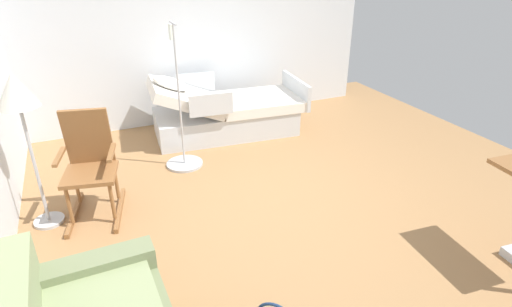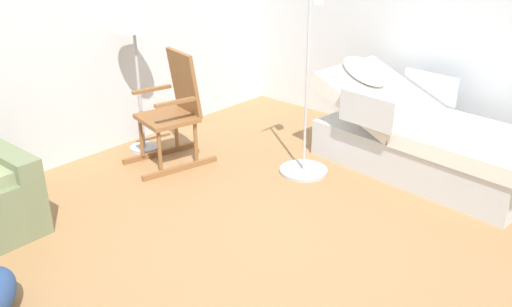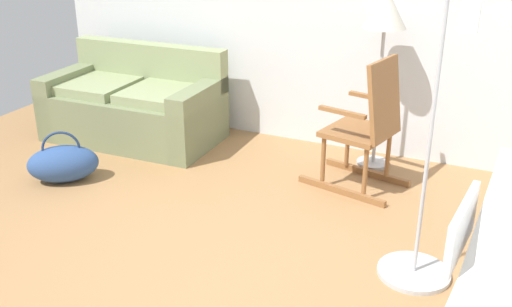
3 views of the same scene
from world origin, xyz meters
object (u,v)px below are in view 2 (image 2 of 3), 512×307
at_px(floor_lamp, 133,26).
at_px(iv_pole, 305,147).
at_px(rocking_chair, 174,111).
at_px(hospital_bed, 426,142).

bearing_deg(floor_lamp, iv_pole, -66.72).
xyz_separation_m(rocking_chair, floor_lamp, (-0.03, 0.46, 0.72)).
distance_m(hospital_bed, floor_lamp, 2.85).
height_order(hospital_bed, iv_pole, iv_pole).
bearing_deg(floor_lamp, hospital_bed, -59.31).
relative_size(rocking_chair, iv_pole, 0.62).
relative_size(rocking_chair, floor_lamp, 0.71).
xyz_separation_m(hospital_bed, floor_lamp, (-1.38, 2.32, 0.93)).
distance_m(rocking_chair, iv_pole, 1.25).
height_order(floor_lamp, iv_pole, iv_pole).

